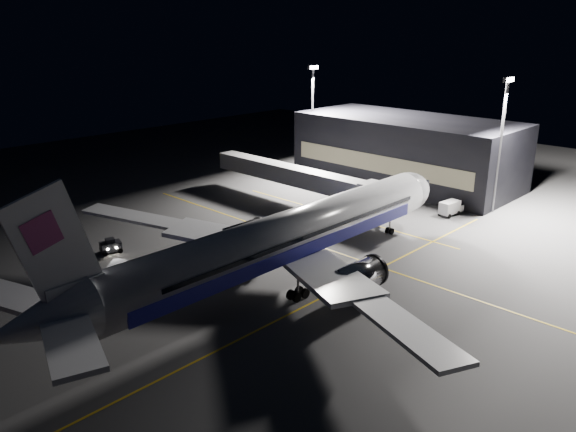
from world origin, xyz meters
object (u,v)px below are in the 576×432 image
(airliner, at_px, (282,239))
(floodlight_mast_north, at_px, (312,109))
(jet_bridge, at_px, (302,178))
(service_truck, at_px, (451,207))
(baggage_tug, at_px, (111,246))
(safety_cone_a, at_px, (196,279))
(safety_cone_b, at_px, (216,248))
(floodlight_mast_south, at_px, (502,134))
(safety_cone_c, at_px, (208,282))

(airliner, height_order, floodlight_mast_north, floodlight_mast_north)
(jet_bridge, xyz_separation_m, floodlight_mast_north, (18.00, 13.93, 7.79))
(jet_bridge, xyz_separation_m, service_truck, (12.08, -20.10, -3.37))
(floodlight_mast_north, height_order, service_truck, floodlight_mast_north)
(baggage_tug, xyz_separation_m, safety_cone_a, (2.16, -15.02, -0.58))
(jet_bridge, height_order, baggage_tug, jet_bridge)
(floodlight_mast_north, height_order, safety_cone_b, floodlight_mast_north)
(airliner, bearing_deg, safety_cone_a, 134.78)
(safety_cone_a, distance_m, safety_cone_b, 9.80)
(floodlight_mast_south, bearing_deg, safety_cone_b, 154.81)
(baggage_tug, relative_size, safety_cone_c, 4.94)
(floodlight_mast_south, relative_size, safety_cone_a, 37.19)
(floodlight_mast_north, relative_size, floodlight_mast_south, 1.00)
(safety_cone_c, bearing_deg, airliner, -40.59)
(airliner, distance_m, floodlight_mast_north, 52.56)
(floodlight_mast_south, bearing_deg, floodlight_mast_north, 90.00)
(jet_bridge, height_order, floodlight_mast_south, floodlight_mast_south)
(jet_bridge, relative_size, service_truck, 7.50)
(service_truck, xyz_separation_m, baggage_tug, (-44.24, 24.04, -0.35))
(floodlight_mast_north, bearing_deg, jet_bridge, -142.26)
(service_truck, distance_m, safety_cone_c, 42.22)
(safety_cone_a, bearing_deg, floodlight_mast_south, -15.14)
(jet_bridge, relative_size, baggage_tug, 11.35)
(floodlight_mast_north, bearing_deg, service_truck, -99.87)
(jet_bridge, relative_size, floodlight_mast_north, 1.66)
(safety_cone_c, bearing_deg, safety_cone_b, 45.55)
(airliner, bearing_deg, jet_bridge, 38.04)
(airliner, bearing_deg, service_truck, -3.32)
(safety_cone_c, bearing_deg, floodlight_mast_north, 29.20)
(airliner, height_order, safety_cone_c, airliner)
(baggage_tug, bearing_deg, floodlight_mast_south, -12.89)
(airliner, height_order, safety_cone_a, airliner)
(safety_cone_b, bearing_deg, baggage_tug, 137.63)
(baggage_tug, xyz_separation_m, safety_cone_c, (2.71, -16.53, -0.55))
(baggage_tug, height_order, safety_cone_a, baggage_tug)
(airliner, distance_m, service_truck, 35.44)
(jet_bridge, bearing_deg, floodlight_mast_south, -53.21)
(airliner, distance_m, baggage_tug, 24.18)
(floodlight_mast_south, distance_m, safety_cone_c, 50.29)
(jet_bridge, bearing_deg, baggage_tug, 173.02)
(baggage_tug, distance_m, safety_cone_b, 13.53)
(floodlight_mast_south, distance_m, baggage_tug, 58.59)
(jet_bridge, bearing_deg, safety_cone_b, -166.87)
(baggage_tug, xyz_separation_m, safety_cone_b, (9.99, -9.11, -0.59))
(baggage_tug, distance_m, safety_cone_a, 15.18)
(jet_bridge, height_order, floodlight_mast_north, floodlight_mast_north)
(service_truck, height_order, safety_cone_c, service_truck)
(jet_bridge, distance_m, safety_cone_c, 32.32)
(service_truck, bearing_deg, floodlight_mast_south, -28.09)
(service_truck, relative_size, baggage_tug, 1.51)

